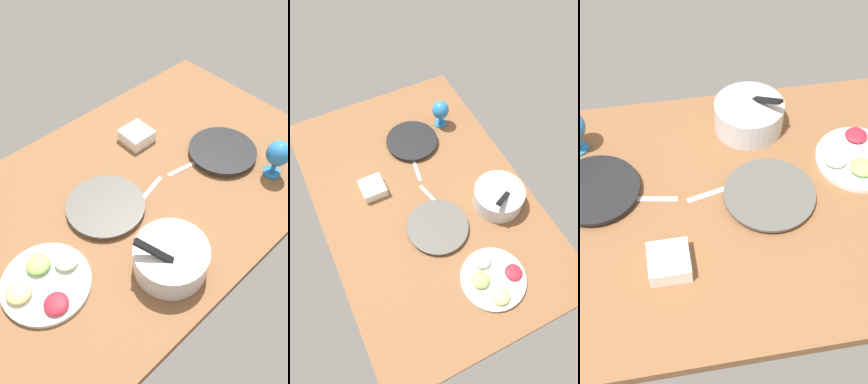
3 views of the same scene
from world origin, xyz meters
TOP-DOWN VIEW (x-y plane):
  - ground_plane at (0.00, 0.00)cm, footprint 160.00×104.00cm
  - dinner_plate_left at (-35.81, 9.96)cm, footprint 28.84×28.84cm
  - dinner_plate_right at (19.32, -1.21)cm, footprint 29.86×29.86cm
  - mixing_bowl at (19.32, 32.60)cm, footprint 24.90×24.90cm
  - fruit_platter at (53.34, 9.38)cm, footprint 29.55×29.55cm
  - hurricane_glass_blue at (-41.98, 31.08)cm, footprint 9.57×9.57cm
  - square_bowl_white at (-14.98, -21.49)cm, footprint 12.07×12.07cm
  - fork_by_left_plate at (-18.80, 4.63)cm, footprint 18.04×4.91cm
  - fork_by_right_plate at (1.73, 3.81)cm, footprint 17.92×5.95cm

SIDE VIEW (x-z plane):
  - ground_plane at x=0.00cm, z-range -4.00..0.00cm
  - fork_by_left_plate at x=-18.80cm, z-range 0.00..0.60cm
  - fork_by_right_plate at x=1.73cm, z-range 0.00..0.60cm
  - dinner_plate_right at x=19.32cm, z-range 0.05..2.64cm
  - dinner_plate_left at x=-35.81cm, z-range 0.06..2.99cm
  - fruit_platter at x=53.34cm, z-range -0.86..4.36cm
  - square_bowl_white at x=-14.98cm, z-range 0.31..5.87cm
  - mixing_bowl at x=19.32cm, z-range -2.84..14.50cm
  - hurricane_glass_blue at x=-41.98cm, z-range 2.31..18.88cm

